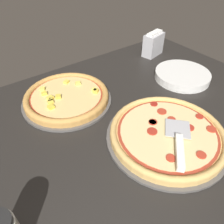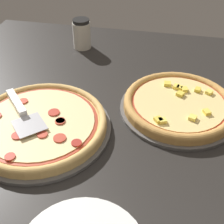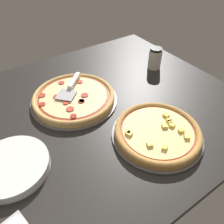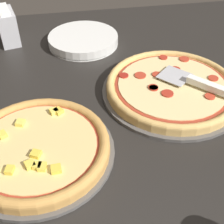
# 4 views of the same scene
# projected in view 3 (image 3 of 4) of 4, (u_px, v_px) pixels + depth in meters

# --- Properties ---
(ground_plane) EXTENTS (1.41, 1.15, 0.04)m
(ground_plane) POSITION_uv_depth(u_px,v_px,m) (92.00, 111.00, 1.03)
(ground_plane) COLOR black
(pizza_pan_front) EXTENTS (0.42, 0.42, 0.01)m
(pizza_pan_front) POSITION_uv_depth(u_px,v_px,m) (74.00, 100.00, 1.06)
(pizza_pan_front) COLOR #565451
(pizza_pan_front) RESTS_ON ground_plane
(pizza_front) EXTENTS (0.39, 0.39, 0.03)m
(pizza_front) POSITION_uv_depth(u_px,v_px,m) (74.00, 97.00, 1.04)
(pizza_front) COLOR #DBAD60
(pizza_front) RESTS_ON pizza_pan_front
(pizza_pan_back) EXTENTS (0.37, 0.37, 0.01)m
(pizza_pan_back) POSITION_uv_depth(u_px,v_px,m) (157.00, 135.00, 0.89)
(pizza_pan_back) COLOR #565451
(pizza_pan_back) RESTS_ON ground_plane
(pizza_back) EXTENTS (0.35, 0.35, 0.03)m
(pizza_back) POSITION_uv_depth(u_px,v_px,m) (158.00, 132.00, 0.88)
(pizza_back) COLOR #C68E47
(pizza_back) RESTS_ON pizza_pan_back
(serving_spatula) EXTENTS (0.19, 0.19, 0.02)m
(serving_spatula) POSITION_uv_depth(u_px,v_px,m) (72.00, 84.00, 1.09)
(serving_spatula) COLOR #B7B7BC
(serving_spatula) RESTS_ON pizza_front
(plate_stack) EXTENTS (0.26, 0.26, 0.04)m
(plate_stack) POSITION_uv_depth(u_px,v_px,m) (12.00, 166.00, 0.76)
(plate_stack) COLOR white
(plate_stack) RESTS_ON ground_plane
(parmesan_shaker) EXTENTS (0.07, 0.07, 0.12)m
(parmesan_shaker) POSITION_uv_depth(u_px,v_px,m) (155.00, 58.00, 1.26)
(parmesan_shaker) COLOR silver
(parmesan_shaker) RESTS_ON ground_plane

